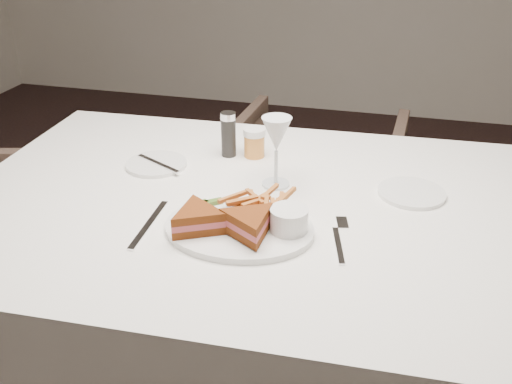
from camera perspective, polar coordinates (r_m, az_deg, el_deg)
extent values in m
plane|color=black|center=(2.06, -3.88, -14.76)|extent=(5.00, 5.00, 0.00)
cube|color=white|center=(1.55, 0.48, -13.22)|extent=(1.49, 1.02, 0.75)
imported|color=#4C392E|center=(2.31, 5.74, 0.52)|extent=(0.69, 0.65, 0.68)
ellipsoid|color=white|center=(1.21, -1.68, -3.67)|extent=(0.33, 0.26, 0.01)
cube|color=silver|center=(1.26, -10.66, -3.20)|extent=(0.02, 0.21, 0.00)
cylinder|color=white|center=(1.53, -9.94, 2.77)|extent=(0.16, 0.16, 0.01)
cylinder|color=white|center=(1.41, 15.29, -0.09)|extent=(0.16, 0.16, 0.01)
cylinder|color=black|center=(1.55, -2.77, 5.77)|extent=(0.04, 0.04, 0.12)
cylinder|color=orange|center=(1.55, -0.17, 4.96)|extent=(0.06, 0.06, 0.08)
cube|color=#456623|center=(1.29, -4.56, -1.07)|extent=(0.05, 0.05, 0.01)
cube|color=#456623|center=(1.28, -5.89, -1.37)|extent=(0.04, 0.05, 0.01)
cylinder|color=white|center=(1.18, 3.32, -2.77)|extent=(0.08, 0.08, 0.05)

